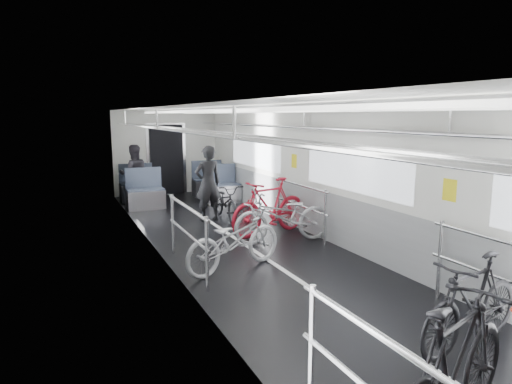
% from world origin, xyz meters
% --- Properties ---
extents(car_shell, '(3.02, 14.01, 2.41)m').
position_xyz_m(car_shell, '(0.00, 1.78, 1.13)').
color(car_shell, black).
rests_on(car_shell, ground).
extents(bike_left_mid, '(1.82, 1.05, 1.05)m').
position_xyz_m(bike_left_mid, '(-0.56, -4.02, 0.53)').
color(bike_left_mid, black).
rests_on(bike_left_mid, floor).
extents(bike_left_far, '(1.83, 1.12, 0.91)m').
position_xyz_m(bike_left_far, '(-0.65, -0.04, 0.45)').
color(bike_left_far, '#BABBC0').
rests_on(bike_left_far, floor).
extents(bike_right_near, '(1.62, 0.70, 0.95)m').
position_xyz_m(bike_right_near, '(0.61, -3.16, 0.47)').
color(bike_right_near, black).
rests_on(bike_right_near, floor).
extents(bike_right_mid, '(1.89, 0.78, 0.97)m').
position_xyz_m(bike_right_mid, '(0.70, 0.96, 0.48)').
color(bike_right_mid, '#98999C').
rests_on(bike_right_mid, floor).
extents(bike_right_far, '(1.88, 0.95, 1.09)m').
position_xyz_m(bike_right_far, '(0.71, 1.56, 0.54)').
color(bike_right_far, '#AA1425').
rests_on(bike_right_far, floor).
extents(bike_aisle, '(0.62, 1.55, 0.80)m').
position_xyz_m(bike_aisle, '(0.38, 3.09, 0.40)').
color(bike_aisle, black).
rests_on(bike_aisle, floor).
extents(person_standing, '(0.63, 0.45, 1.63)m').
position_xyz_m(person_standing, '(0.02, 3.19, 0.82)').
color(person_standing, black).
rests_on(person_standing, floor).
extents(person_seated, '(0.75, 0.58, 1.52)m').
position_xyz_m(person_seated, '(-1.11, 5.90, 0.76)').
color(person_seated, '#302C34').
rests_on(person_seated, floor).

